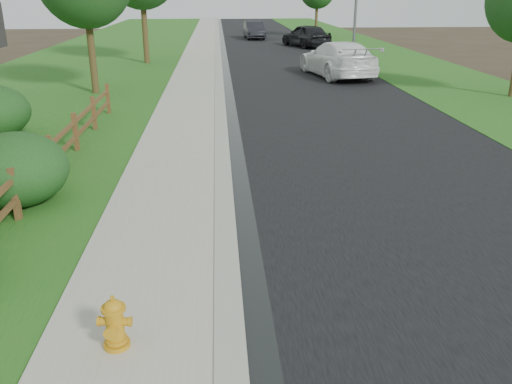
{
  "coord_description": "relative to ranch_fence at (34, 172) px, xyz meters",
  "views": [
    {
      "loc": [
        0.33,
        -4.77,
        4.26
      ],
      "look_at": [
        0.99,
        4.65,
        0.7
      ],
      "focal_mm": 38.0,
      "sensor_mm": 36.0,
      "label": 1
    }
  ],
  "objects": [
    {
      "name": "lawn_near",
      "position": [
        -4.4,
        28.6,
        -0.6
      ],
      "size": [
        9.0,
        90.0,
        0.04
      ],
      "primitive_type": "cube",
      "color": "#185719",
      "rests_on": "ground"
    },
    {
      "name": "white_suv",
      "position": [
        10.05,
        16.63,
        0.28
      ],
      "size": [
        3.44,
        6.37,
        1.75
      ],
      "primitive_type": "imported",
      "rotation": [
        0.0,
        0.0,
        3.31
      ],
      "color": "white",
      "rests_on": "road"
    },
    {
      "name": "sidewalk",
      "position": [
        2.7,
        28.6,
        -0.57
      ],
      "size": [
        2.2,
        90.0,
        0.1
      ],
      "primitive_type": "cube",
      "color": "#A29C8D",
      "rests_on": "ground"
    },
    {
      "name": "fire_hydrant",
      "position": [
        2.6,
        -5.46,
        -0.19
      ],
      "size": [
        0.46,
        0.37,
        0.71
      ],
      "color": "#C28516",
      "rests_on": "sidewalk"
    },
    {
      "name": "wet_gutter",
      "position": [
        4.35,
        28.6,
        -0.6
      ],
      "size": [
        0.5,
        90.0,
        0.0
      ],
      "primitive_type": "cube",
      "color": "black",
      "rests_on": "road"
    },
    {
      "name": "grass_strip",
      "position": [
        0.8,
        28.6,
        -0.59
      ],
      "size": [
        1.6,
        90.0,
        0.06
      ],
      "primitive_type": "cube",
      "color": "#185719",
      "rests_on": "ground"
    },
    {
      "name": "curb",
      "position": [
        4.0,
        28.6,
        -0.56
      ],
      "size": [
        0.4,
        90.0,
        0.12
      ],
      "primitive_type": "cube",
      "color": "gray",
      "rests_on": "ground"
    },
    {
      "name": "boulder",
      "position": [
        -0.3,
        1.59,
        -0.24
      ],
      "size": [
        1.35,
        1.19,
        0.75
      ],
      "primitive_type": "ellipsoid",
      "rotation": [
        0.0,
        0.0,
        -0.37
      ],
      "color": "brown",
      "rests_on": "ground"
    },
    {
      "name": "dark_car_far",
      "position": [
        7.31,
        39.13,
        0.14
      ],
      "size": [
        1.82,
        4.57,
        1.48
      ],
      "primitive_type": "imported",
      "rotation": [
        0.0,
        0.0,
        0.06
      ],
      "color": "black",
      "rests_on": "road"
    },
    {
      "name": "ranch_fence",
      "position": [
        0.0,
        0.0,
        0.0
      ],
      "size": [
        0.12,
        16.92,
        1.1
      ],
      "color": "#4C3019",
      "rests_on": "ground"
    },
    {
      "name": "dark_car_mid",
      "position": [
        10.8,
        31.64,
        0.26
      ],
      "size": [
        3.64,
        5.4,
        1.71
      ],
      "primitive_type": "imported",
      "rotation": [
        0.0,
        0.0,
        3.5
      ],
      "color": "black",
      "rests_on": "road"
    },
    {
      "name": "verge_far",
      "position": [
        15.1,
        28.6,
        -0.6
      ],
      "size": [
        6.0,
        90.0,
        0.04
      ],
      "primitive_type": "cube",
      "color": "#185719",
      "rests_on": "ground"
    },
    {
      "name": "road",
      "position": [
        8.2,
        28.6,
        -0.61
      ],
      "size": [
        8.0,
        90.0,
        0.02
      ],
      "primitive_type": "cube",
      "color": "black",
      "rests_on": "ground"
    },
    {
      "name": "shrub_b",
      "position": [
        -0.3,
        -0.27,
        0.15
      ],
      "size": [
        2.84,
        2.84,
        1.53
      ],
      "primitive_type": "ellipsoid",
      "rotation": [
        0.0,
        0.0,
        0.38
      ],
      "color": "#193F16",
      "rests_on": "ground"
    }
  ]
}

